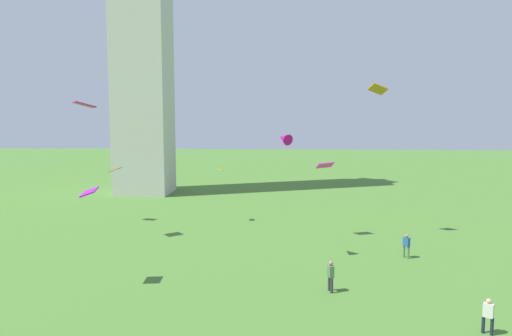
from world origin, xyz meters
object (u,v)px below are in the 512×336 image
kite_flying_0 (284,138)px  kite_flying_6 (89,192)px  kite_flying_2 (115,170)px  kite_flying_3 (378,89)px  person_1 (331,274)px  kite_flying_1 (84,105)px  kite_flying_5 (221,170)px  person_0 (406,244)px  kite_flying_4 (325,165)px  person_2 (488,314)px

kite_flying_0 → kite_flying_6: size_ratio=1.04×
kite_flying_2 → kite_flying_6: bearing=-56.4°
kite_flying_2 → kite_flying_3: kite_flying_3 is taller
kite_flying_0 → kite_flying_6: 12.37m
person_1 → kite_flying_1: size_ratio=0.92×
kite_flying_0 → kite_flying_5: 12.65m
kite_flying_2 → person_0: bearing=-3.9°
person_1 → kite_flying_0: 9.50m
kite_flying_6 → kite_flying_0: bearing=110.6°
person_0 → kite_flying_0: kite_flying_0 is taller
person_0 → kite_flying_0: 10.89m
kite_flying_1 → kite_flying_4: kite_flying_1 is taller
kite_flying_1 → kite_flying_5: kite_flying_1 is taller
kite_flying_4 → kite_flying_5: 9.99m
person_1 → kite_flying_3: size_ratio=1.10×
person_1 → person_2: bearing=38.3°
person_0 → kite_flying_2: size_ratio=1.36×
kite_flying_3 → kite_flying_4: 7.05m
person_0 → kite_flying_6: kite_flying_6 is taller
person_0 → kite_flying_3: 12.11m
person_0 → kite_flying_1: kite_flying_1 is taller
kite_flying_1 → person_2: bearing=111.8°
kite_flying_1 → kite_flying_5: size_ratio=2.07×
kite_flying_0 → kite_flying_2: kite_flying_0 is taller
person_2 → kite_flying_6: bearing=-159.4°
kite_flying_0 → kite_flying_3: kite_flying_3 is taller
person_0 → person_2: (0.72, -11.35, -0.01)m
kite_flying_3 → kite_flying_5: size_ratio=1.73×
person_2 → kite_flying_5: (-14.48, 21.46, 3.76)m
person_0 → kite_flying_0: bearing=56.9°
kite_flying_4 → kite_flying_5: kite_flying_4 is taller
person_0 → kite_flying_0: size_ratio=1.22×
kite_flying_4 → kite_flying_6: 18.21m
person_2 → kite_flying_3: 20.27m
kite_flying_1 → kite_flying_0: bearing=128.5°
person_0 → kite_flying_1: size_ratio=0.87×
person_0 → person_1: (-5.65, -6.59, 0.05)m
person_2 → kite_flying_4: 18.30m
person_0 → kite_flying_5: (-13.76, 10.10, 3.76)m
kite_flying_1 → kite_flying_4: (17.88, 2.26, -4.62)m
kite_flying_2 → kite_flying_1: bearing=-69.6°
kite_flying_2 → kite_flying_3: size_ratio=0.77×
person_0 → kite_flying_2: (-23.07, 9.73, 3.75)m
kite_flying_1 → kite_flying_6: 11.52m
kite_flying_5 → kite_flying_3: bearing=-96.7°
kite_flying_0 → kite_flying_4: kite_flying_0 is taller
kite_flying_0 → kite_flying_5: kite_flying_0 is taller
kite_flying_5 → kite_flying_2: bearing=104.0°
person_2 → kite_flying_5: size_ratio=1.79×
kite_flying_0 → kite_flying_6: bearing=-4.4°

